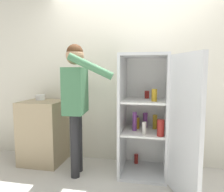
# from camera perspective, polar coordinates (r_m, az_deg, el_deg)

# --- Properties ---
(wall_back) EXTENTS (7.00, 0.06, 2.55)m
(wall_back) POSITION_cam_1_polar(r_m,az_deg,el_deg) (3.25, 5.77, 4.81)
(wall_back) COLOR silver
(wall_back) RESTS_ON ground_plane
(refrigerator) EXTENTS (0.89, 1.21, 1.59)m
(refrigerator) POSITION_cam_1_polar(r_m,az_deg,el_deg) (2.85, 10.22, -5.39)
(refrigerator) COLOR silver
(refrigerator) RESTS_ON ground_plane
(person) EXTENTS (0.69, 0.58, 1.71)m
(person) POSITION_cam_1_polar(r_m,az_deg,el_deg) (2.84, -9.32, 0.75)
(person) COLOR #262628
(person) RESTS_ON ground_plane
(counter) EXTENTS (0.59, 0.56, 0.93)m
(counter) POSITION_cam_1_polar(r_m,az_deg,el_deg) (3.47, -17.46, -8.91)
(counter) COLOR tan
(counter) RESTS_ON ground_plane
(bowl) EXTENTS (0.14, 0.14, 0.08)m
(bowl) POSITION_cam_1_polar(r_m,az_deg,el_deg) (3.51, -18.20, -0.34)
(bowl) COLOR white
(bowl) RESTS_ON counter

